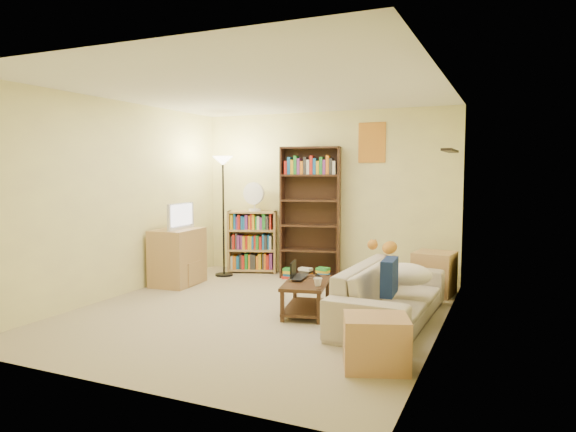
{
  "coord_description": "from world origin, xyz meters",
  "views": [
    {
      "loc": [
        2.64,
        -5.12,
        1.61
      ],
      "look_at": [
        0.07,
        0.69,
        1.05
      ],
      "focal_mm": 32.0,
      "sensor_mm": 36.0,
      "label": 1
    }
  ],
  "objects": [
    {
      "name": "tall_bookshelf",
      "position": [
        -0.15,
        2.01,
        1.04
      ],
      "size": [
        0.93,
        0.48,
        1.97
      ],
      "rotation": [
        0.0,
        0.0,
        0.21
      ],
      "color": "#3D2017",
      "rests_on": "ground"
    },
    {
      "name": "laptop",
      "position": [
        0.46,
        0.25,
        0.38
      ],
      "size": [
        0.44,
        0.35,
        0.03
      ],
      "primitive_type": "imported",
      "rotation": [
        0.0,
        0.0,
        1.71
      ],
      "color": "black",
      "rests_on": "coffee_table"
    },
    {
      "name": "floor_lamp",
      "position": [
        -1.41,
        1.61,
        1.46
      ],
      "size": [
        0.31,
        0.31,
        1.83
      ],
      "color": "black",
      "rests_on": "ground"
    },
    {
      "name": "tv_stand",
      "position": [
        -1.7,
        0.82,
        0.4
      ],
      "size": [
        0.57,
        0.77,
        0.79
      ],
      "primitive_type": "cube",
      "rotation": [
        0.0,
        0.0,
        0.06
      ],
      "color": "#B07B55",
      "rests_on": "ground"
    },
    {
      "name": "tabby_cat",
      "position": [
        1.23,
        1.06,
        0.68
      ],
      "size": [
        0.47,
        0.18,
        0.16
      ],
      "color": "orange",
      "rests_on": "sofa"
    },
    {
      "name": "cream_blanket",
      "position": [
        1.61,
        0.31,
        0.51
      ],
      "size": [
        0.55,
        0.39,
        0.24
      ],
      "primitive_type": "ellipsoid",
      "color": "white",
      "rests_on": "sofa"
    },
    {
      "name": "room",
      "position": [
        0.0,
        0.01,
        1.62
      ],
      "size": [
        4.5,
        4.54,
        2.52
      ],
      "color": "tan",
      "rests_on": "ground"
    },
    {
      "name": "laptop_screen",
      "position": [
        0.34,
        0.22,
        0.48
      ],
      "size": [
        0.07,
        0.27,
        0.18
      ],
      "primitive_type": "cube",
      "rotation": [
        0.0,
        0.0,
        0.22
      ],
      "color": "white",
      "rests_on": "laptop"
    },
    {
      "name": "end_cabinet",
      "position": [
        1.65,
        -1.11,
        0.22
      ],
      "size": [
        0.63,
        0.58,
        0.43
      ],
      "primitive_type": "cube",
      "rotation": [
        0.0,
        0.0,
        0.34
      ],
      "color": "tan",
      "rests_on": "ground"
    },
    {
      "name": "television",
      "position": [
        -1.7,
        0.82,
        0.98
      ],
      "size": [
        0.65,
        0.17,
        0.37
      ],
      "primitive_type": "imported",
      "rotation": [
        0.0,
        0.0,
        1.64
      ],
      "color": "black",
      "rests_on": "tv_stand"
    },
    {
      "name": "sofa",
      "position": [
        1.46,
        0.26,
        0.3
      ],
      "size": [
        2.11,
        0.96,
        0.6
      ],
      "primitive_type": "imported",
      "rotation": [
        0.0,
        0.0,
        1.53
      ],
      "color": "beige",
      "rests_on": "ground"
    },
    {
      "name": "navy_pillow",
      "position": [
        1.55,
        -0.18,
        0.57
      ],
      "size": [
        0.14,
        0.4,
        0.35
      ],
      "primitive_type": "cube",
      "rotation": [
        0.0,
        0.0,
        1.63
      ],
      "color": "navy",
      "rests_on": "sofa"
    },
    {
      "name": "side_table",
      "position": [
        1.72,
        1.68,
        0.28
      ],
      "size": [
        0.55,
        0.55,
        0.56
      ],
      "primitive_type": "cube",
      "rotation": [
        0.0,
        0.0,
        -0.13
      ],
      "color": "tan",
      "rests_on": "ground"
    },
    {
      "name": "coffee_table",
      "position": [
        0.53,
        0.15,
        0.23
      ],
      "size": [
        0.63,
        0.91,
        0.37
      ],
      "rotation": [
        0.0,
        0.0,
        0.22
      ],
      "color": "#45281A",
      "rests_on": "ground"
    },
    {
      "name": "book_stacks",
      "position": [
        -0.08,
        1.75,
        0.1
      ],
      "size": [
        0.78,
        0.25,
        0.23
      ],
      "color": "red",
      "rests_on": "ground"
    },
    {
      "name": "desk_fan",
      "position": [
        -1.09,
        2.0,
        1.21
      ],
      "size": [
        0.35,
        0.2,
        0.45
      ],
      "color": "white",
      "rests_on": "short_bookshelf"
    },
    {
      "name": "tv_remote",
      "position": [
        0.56,
        0.44,
        0.38
      ],
      "size": [
        0.11,
        0.15,
        0.02
      ],
      "primitive_type": "cube",
      "rotation": [
        0.0,
        0.0,
        0.52
      ],
      "color": "black",
      "rests_on": "coffee_table"
    },
    {
      "name": "short_bookshelf",
      "position": [
        -1.15,
        2.05,
        0.49
      ],
      "size": [
        0.82,
        0.54,
        0.98
      ],
      "rotation": [
        0.0,
        0.0,
        0.34
      ],
      "color": "tan",
      "rests_on": "ground"
    },
    {
      "name": "mug",
      "position": [
        0.73,
        -0.01,
        0.41
      ],
      "size": [
        0.12,
        0.12,
        0.09
      ],
      "primitive_type": "imported",
      "rotation": [
        0.0,
        0.0,
        -0.14
      ],
      "color": "white",
      "rests_on": "coffee_table"
    }
  ]
}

